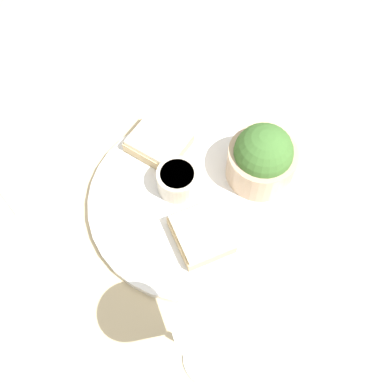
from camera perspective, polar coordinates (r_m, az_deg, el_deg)
ground_plane at (r=0.69m, az=-0.00°, el=-1.31°), size 4.00×4.00×0.00m
dinner_plate at (r=0.69m, az=-0.00°, el=-1.05°), size 0.30×0.30×0.01m
salad_bowl at (r=0.67m, az=8.32°, el=4.04°), size 0.10×0.10×0.10m
sauce_ramekin at (r=0.67m, az=-1.74°, el=1.49°), size 0.06×0.06×0.04m
cheese_toast_near at (r=0.64m, az=1.11°, el=-4.99°), size 0.09×0.08×0.03m
cheese_toast_far at (r=0.72m, az=-3.98°, el=5.94°), size 0.10×0.10×0.03m
wine_glass at (r=0.50m, az=2.59°, el=-16.71°), size 0.08×0.08×0.19m
napkin at (r=0.77m, az=-18.50°, el=4.28°), size 0.16×0.15×0.01m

